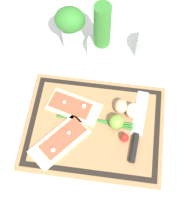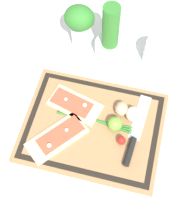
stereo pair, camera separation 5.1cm
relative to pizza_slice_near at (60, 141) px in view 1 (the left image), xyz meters
The scene contains 13 objects.
ground_plane 0.13m from the pizza_slice_near, 34.06° to the left, with size 6.00×6.00×0.00m, color silver.
cutting_board 0.13m from the pizza_slice_near, 34.06° to the left, with size 0.48×0.37×0.02m.
pizza_slice_near is the anchor object (origin of this frame).
pizza_slice_far 0.14m from the pizza_slice_near, 80.70° to the left, with size 0.21×0.14×0.02m.
knife 0.25m from the pizza_slice_near, 10.72° to the left, with size 0.05×0.27×0.02m.
egg_brown 0.24m from the pizza_slice_near, 38.19° to the left, with size 0.04×0.05×0.04m, color tan.
egg_pink 0.27m from the pizza_slice_near, 31.06° to the left, with size 0.04×0.05×0.04m, color beige.
lime 0.20m from the pizza_slice_near, 25.53° to the left, with size 0.05×0.05×0.05m, color #70A838.
cherry_tomato_red 0.22m from the pizza_slice_near, ahead, with size 0.03×0.03×0.03m, color red.
scallion_bunch 0.14m from the pizza_slice_near, 41.18° to the left, with size 0.27×0.04×0.01m.
herb_pot 0.41m from the pizza_slice_near, 77.23° to the left, with size 0.11×0.11×0.25m.
sauce_jar 0.49m from the pizza_slice_near, 56.97° to the left, with size 0.09×0.09×0.10m.
herb_glass 0.42m from the pizza_slice_near, 93.95° to the left, with size 0.11×0.10×0.20m.
Camera 1 is at (0.06, -0.42, 1.01)m, focal length 50.00 mm.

